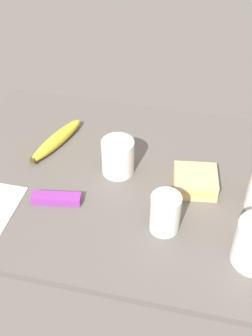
{
  "coord_description": "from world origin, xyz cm",
  "views": [
    {
      "loc": [
        -17.01,
        73.52,
        71.93
      ],
      "look_at": [
        0.0,
        0.0,
        5.0
      ],
      "focal_mm": 44.93,
      "sensor_mm": 36.0,
      "label": 1
    }
  ],
  "objects": [
    {
      "name": "sandwich_main",
      "position": [
        -16.69,
        -0.4,
        4.2
      ],
      "size": [
        11.18,
        10.34,
        4.4
      ],
      "color": "#DBB77A",
      "rests_on": "tabletop"
    },
    {
      "name": "snack_bar",
      "position": [
        13.64,
        11.64,
        3.0
      ],
      "size": [
        11.52,
        4.8,
        2.0
      ],
      "primitive_type": "cube",
      "rotation": [
        0.0,
        0.0,
        0.17
      ],
      "color": "purple",
      "rests_on": "tabletop"
    },
    {
      "name": "glass_of_milk",
      "position": [
        -11.59,
        13.77,
        6.18
      ],
      "size": [
        6.43,
        6.43,
        9.24
      ],
      "color": "silver",
      "rests_on": "tabletop"
    },
    {
      "name": "banana",
      "position": [
        20.73,
        -8.24,
        3.72
      ],
      "size": [
        9.57,
        20.57,
        3.45
      ],
      "color": "yellow",
      "rests_on": "tabletop"
    },
    {
      "name": "coffee_mug_black",
      "position": [
        2.47,
        -1.84,
        6.7
      ],
      "size": [
        8.62,
        9.92,
        9.13
      ],
      "color": "white",
      "rests_on": "tabletop"
    },
    {
      "name": "tabletop",
      "position": [
        0.0,
        0.0,
        1.0
      ],
      "size": [
        90.0,
        64.0,
        2.0
      ],
      "primitive_type": "cube",
      "color": "#5B5651",
      "rests_on": "ground"
    }
  ]
}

